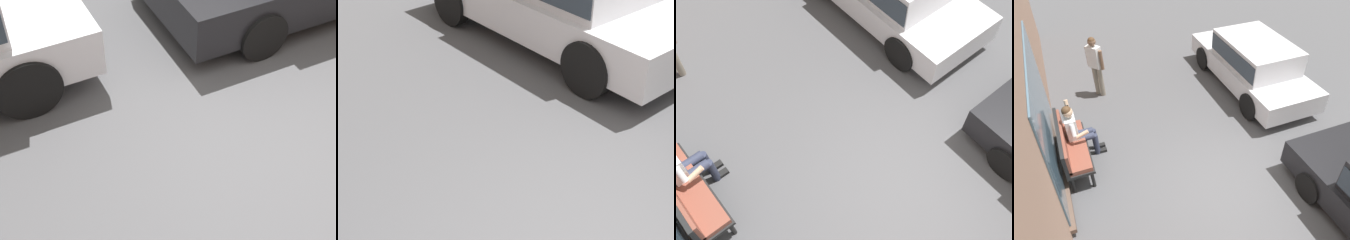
# 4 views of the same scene
# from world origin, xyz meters

# --- Properties ---
(ground_plane) EXTENTS (60.00, 60.00, 0.00)m
(ground_plane) POSITION_xyz_m (0.00, 0.00, 0.00)
(ground_plane) COLOR #4C4C4F
(bench) EXTENTS (1.66, 0.55, 1.04)m
(bench) POSITION_xyz_m (1.91, 2.90, 0.61)
(bench) COLOR black
(bench) RESTS_ON ground_plane
(person_on_phone) EXTENTS (0.73, 0.74, 1.38)m
(person_on_phone) POSITION_xyz_m (2.20, 2.67, 0.73)
(person_on_phone) COLOR #2D3347
(person_on_phone) RESTS_ON ground_plane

